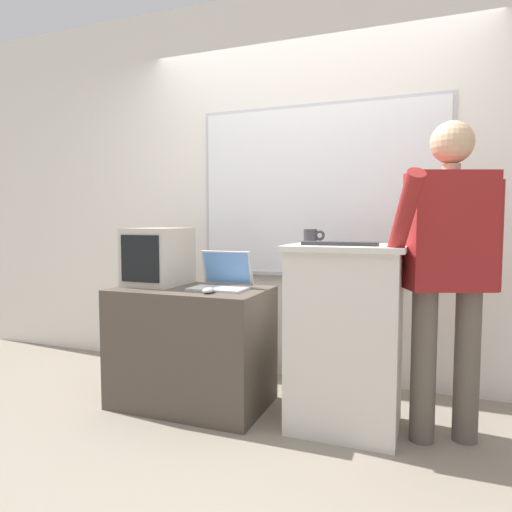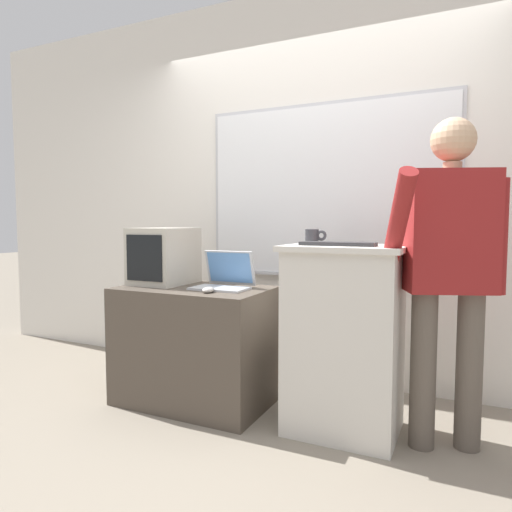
# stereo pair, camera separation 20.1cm
# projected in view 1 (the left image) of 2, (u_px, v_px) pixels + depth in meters

# --- Properties ---
(ground_plane) EXTENTS (30.00, 30.00, 0.00)m
(ground_plane) POSITION_uv_depth(u_px,v_px,m) (251.00, 446.00, 2.39)
(ground_plane) COLOR gray
(back_wall) EXTENTS (6.40, 0.17, 2.87)m
(back_wall) POSITION_uv_depth(u_px,v_px,m) (310.00, 187.00, 3.39)
(back_wall) COLOR silver
(back_wall) RESTS_ON ground_plane
(lectern_podium) EXTENTS (0.65, 0.51, 1.05)m
(lectern_podium) POSITION_uv_depth(u_px,v_px,m) (345.00, 337.00, 2.58)
(lectern_podium) COLOR beige
(lectern_podium) RESTS_ON ground_plane
(side_desk) EXTENTS (0.96, 0.59, 0.75)m
(side_desk) POSITION_uv_depth(u_px,v_px,m) (192.00, 346.00, 2.93)
(side_desk) COLOR #4C4238
(side_desk) RESTS_ON ground_plane
(person_presenter) EXTENTS (0.60, 0.66, 1.69)m
(person_presenter) POSITION_uv_depth(u_px,v_px,m) (449.00, 259.00, 2.38)
(person_presenter) COLOR brown
(person_presenter) RESTS_ON ground_plane
(laptop) EXTENTS (0.35, 0.28, 0.24)m
(laptop) POSITION_uv_depth(u_px,v_px,m) (223.00, 278.00, 2.88)
(laptop) COLOR #B7BABF
(laptop) RESTS_ON side_desk
(wireless_keyboard) EXTENTS (0.41, 0.11, 0.02)m
(wireless_keyboard) POSITION_uv_depth(u_px,v_px,m) (340.00, 244.00, 2.49)
(wireless_keyboard) COLOR #2D2D30
(wireless_keyboard) RESTS_ON lectern_podium
(computer_mouse_by_laptop) EXTENTS (0.06, 0.10, 0.03)m
(computer_mouse_by_laptop) POSITION_uv_depth(u_px,v_px,m) (208.00, 290.00, 2.68)
(computer_mouse_by_laptop) COLOR silver
(computer_mouse_by_laptop) RESTS_ON side_desk
(crt_monitor) EXTENTS (0.34, 0.42, 0.38)m
(crt_monitor) POSITION_uv_depth(u_px,v_px,m) (158.00, 256.00, 3.04)
(crt_monitor) COLOR #BCB7A8
(crt_monitor) RESTS_ON side_desk
(coffee_mug) EXTENTS (0.13, 0.08, 0.08)m
(coffee_mug) POSITION_uv_depth(u_px,v_px,m) (311.00, 236.00, 2.79)
(coffee_mug) COLOR #333338
(coffee_mug) RESTS_ON lectern_podium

